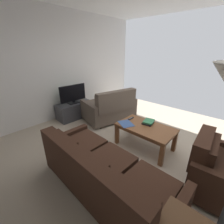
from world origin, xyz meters
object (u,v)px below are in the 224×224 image
(sofa_main, at_px, (102,173))
(loose_magazine, at_px, (126,124))
(loveseat_near, at_px, (110,107))
(coffee_table, at_px, (145,130))
(book_stack, at_px, (148,122))
(tv_remote, at_px, (131,118))
(flat_tv, at_px, (73,94))
(armchair_side, at_px, (223,172))
(tv_stand, at_px, (75,110))

(sofa_main, distance_m, loose_magazine, 1.27)
(loveseat_near, bearing_deg, coffee_table, 161.26)
(book_stack, relative_size, tv_remote, 1.76)
(sofa_main, height_order, flat_tv, flat_tv)
(sofa_main, bearing_deg, loose_magazine, -66.99)
(coffee_table, relative_size, armchair_side, 1.14)
(loveseat_near, xyz_separation_m, flat_tv, (0.89, 0.59, 0.34))
(tv_remote, height_order, loose_magazine, tv_remote)
(sofa_main, relative_size, loose_magazine, 6.36)
(sofa_main, xyz_separation_m, flat_tv, (2.43, -1.22, 0.37))
(coffee_table, distance_m, flat_tv, 2.31)
(tv_stand, distance_m, armchair_side, 3.62)
(sofa_main, relative_size, flat_tv, 2.59)
(loveseat_near, bearing_deg, tv_stand, 33.45)
(flat_tv, xyz_separation_m, book_stack, (-2.25, -0.27, -0.22))
(tv_stand, distance_m, tv_remote, 1.89)
(sofa_main, xyz_separation_m, tv_remote, (0.56, -1.42, 0.14))
(tv_stand, xyz_separation_m, flat_tv, (-0.00, 0.00, 0.49))
(coffee_table, bearing_deg, tv_stand, 2.78)
(flat_tv, height_order, book_stack, flat_tv)
(loveseat_near, xyz_separation_m, armchair_side, (-2.73, 0.70, -0.02))
(sofa_main, height_order, loose_magazine, sofa_main)
(loveseat_near, distance_m, tv_stand, 1.07)
(loose_magazine, bearing_deg, book_stack, -17.42)
(sofa_main, relative_size, coffee_table, 1.86)
(sofa_main, relative_size, armchair_side, 2.12)
(sofa_main, distance_m, loveseat_near, 2.37)
(armchair_side, bearing_deg, sofa_main, 42.84)
(loveseat_near, height_order, tv_remote, loveseat_near)
(armchair_side, relative_size, book_stack, 3.38)
(coffee_table, relative_size, flat_tv, 1.39)
(tv_stand, xyz_separation_m, armchair_side, (-3.62, 0.12, 0.13))
(loveseat_near, relative_size, coffee_table, 1.38)
(loose_magazine, bearing_deg, coffee_table, -37.54)
(coffee_table, height_order, book_stack, book_stack)
(flat_tv, bearing_deg, tv_stand, -16.50)
(armchair_side, relative_size, loose_magazine, 2.99)
(flat_tv, distance_m, loose_magazine, 1.95)
(sofa_main, distance_m, flat_tv, 2.74)
(sofa_main, relative_size, tv_remote, 12.60)
(sofa_main, xyz_separation_m, coffee_table, (0.14, -1.33, 0.06))
(flat_tv, relative_size, loose_magazine, 2.45)
(tv_stand, bearing_deg, sofa_main, 153.27)
(tv_stand, height_order, loose_magazine, loose_magazine)
(sofa_main, relative_size, book_stack, 7.18)
(sofa_main, bearing_deg, flat_tv, -26.73)
(tv_stand, distance_m, book_stack, 2.29)
(coffee_table, bearing_deg, loose_magazine, 25.08)
(flat_tv, bearing_deg, book_stack, -173.21)
(flat_tv, height_order, loose_magazine, flat_tv)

